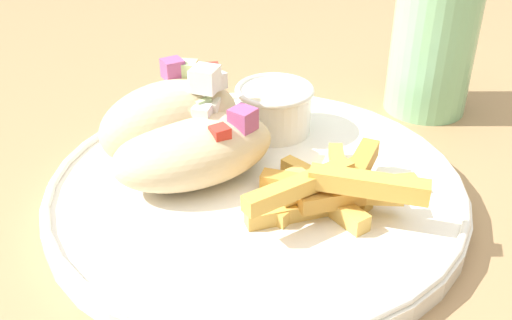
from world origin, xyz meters
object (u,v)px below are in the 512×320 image
Objects in this scene: pita_sandwich_far at (172,120)px; fries_pile at (332,188)px; plate at (256,189)px; pita_sandwich_near at (195,150)px; sauce_ramekin at (274,106)px; water_glass at (432,51)px.

pita_sandwich_far is 0.13m from fries_pile.
plate is 2.18× the size of pita_sandwich_near.
sauce_ramekin is (0.07, 0.06, -0.01)m from pita_sandwich_far.
plate is 2.43× the size of fries_pile.
pita_sandwich_far is 0.09m from sauce_ramekin.
pita_sandwich_near is at bearing 179.54° from plate.
water_glass is (0.08, 0.19, 0.03)m from fries_pile.
fries_pile is at bearing -47.69° from pita_sandwich_near.
pita_sandwich_near reaches higher than sauce_ramekin.
plate is 2.39× the size of water_glass.
pita_sandwich_far is at bearing 95.37° from pita_sandwich_near.
pita_sandwich_near is 2.13× the size of sauce_ramekin.
sauce_ramekin is (0.00, 0.08, 0.03)m from plate.
water_glass is (0.13, 0.18, 0.05)m from plate.
sauce_ramekin is at bearing 118.41° from fries_pile.
pita_sandwich_far is 1.00× the size of fries_pile.
water_glass reaches higher than plate.
fries_pile is (0.05, -0.02, 0.02)m from plate.
pita_sandwich_near is at bearing -88.22° from pita_sandwich_far.
sauce_ramekin reaches higher than plate.
fries_pile is (0.10, -0.02, -0.01)m from pita_sandwich_near.
fries_pile is (0.12, -0.04, -0.02)m from pita_sandwich_far.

